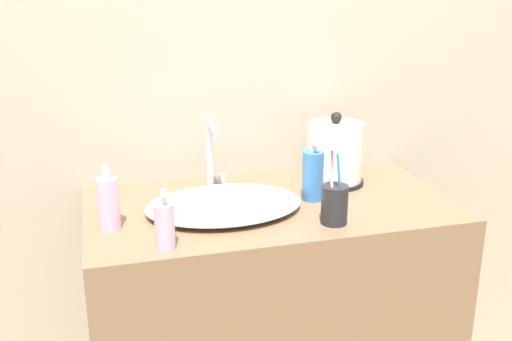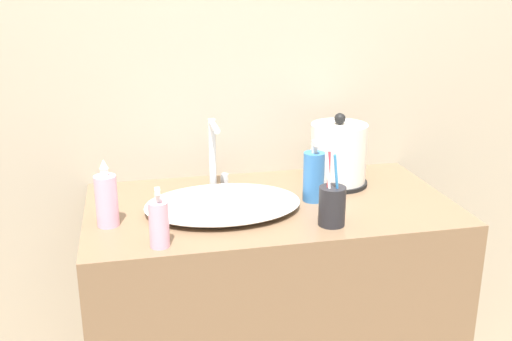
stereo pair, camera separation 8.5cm
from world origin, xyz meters
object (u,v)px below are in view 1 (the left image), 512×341
object	(u,v)px
lotion_bottle	(165,226)
shampoo_bottle	(108,202)
faucet	(212,153)
mouthwash_bottle	(313,175)
electric_kettle	(335,155)
toothbrush_cup	(334,204)

from	to	relation	value
lotion_bottle	shampoo_bottle	bearing A→B (deg)	128.53
lotion_bottle	faucet	bearing A→B (deg)	63.10
shampoo_bottle	mouthwash_bottle	size ratio (longest dim) A/B	1.00
mouthwash_bottle	lotion_bottle	bearing A→B (deg)	-154.45
lotion_bottle	mouthwash_bottle	xyz separation A→B (m)	(0.45, 0.21, 0.01)
faucet	lotion_bottle	world-z (taller)	faucet
lotion_bottle	mouthwash_bottle	world-z (taller)	mouthwash_bottle
faucet	electric_kettle	distance (m)	0.38
shampoo_bottle	lotion_bottle	bearing A→B (deg)	-51.47
shampoo_bottle	mouthwash_bottle	world-z (taller)	same
electric_kettle	toothbrush_cup	xyz separation A→B (m)	(-0.12, -0.29, -0.04)
faucet	mouthwash_bottle	bearing A→B (deg)	-31.39
lotion_bottle	mouthwash_bottle	size ratio (longest dim) A/B	0.84
faucet	lotion_bottle	distance (m)	0.42
faucet	lotion_bottle	bearing A→B (deg)	-116.90
electric_kettle	mouthwash_bottle	distance (m)	0.16
toothbrush_cup	lotion_bottle	bearing A→B (deg)	-175.28
toothbrush_cup	lotion_bottle	world-z (taller)	toothbrush_cup
faucet	shampoo_bottle	world-z (taller)	faucet
electric_kettle	faucet	bearing A→B (deg)	173.60
faucet	toothbrush_cup	xyz separation A→B (m)	(0.25, -0.34, -0.06)
faucet	toothbrush_cup	bearing A→B (deg)	-53.00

